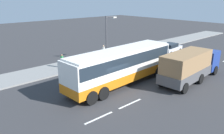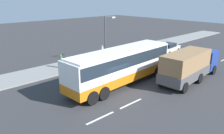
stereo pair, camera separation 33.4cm
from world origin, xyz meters
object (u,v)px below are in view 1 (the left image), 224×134
(pedestrian_near_curb, at_px, (104,50))
(pedestrian_at_crossing, at_px, (62,60))
(coach_bus, at_px, (121,63))
(cargo_truck, at_px, (191,65))
(car_silver_hatch, at_px, (170,48))
(street_lamp, at_px, (108,35))

(pedestrian_near_curb, height_order, pedestrian_at_crossing, pedestrian_at_crossing)
(pedestrian_near_curb, bearing_deg, coach_bus, 49.19)
(cargo_truck, relative_size, pedestrian_at_crossing, 5.54)
(car_silver_hatch, relative_size, pedestrian_at_crossing, 2.70)
(cargo_truck, bearing_deg, pedestrian_at_crossing, 118.69)
(car_silver_hatch, height_order, pedestrian_near_curb, pedestrian_near_curb)
(coach_bus, distance_m, street_lamp, 7.71)
(coach_bus, bearing_deg, cargo_truck, -36.80)
(cargo_truck, bearing_deg, coach_bus, 142.48)
(cargo_truck, bearing_deg, pedestrian_near_curb, 89.12)
(car_silver_hatch, height_order, street_lamp, street_lamp)
(pedestrian_at_crossing, bearing_deg, pedestrian_near_curb, -122.42)
(car_silver_hatch, relative_size, pedestrian_near_curb, 2.75)
(cargo_truck, height_order, pedestrian_at_crossing, cargo_truck)
(street_lamp, bearing_deg, pedestrian_at_crossing, 166.32)
(coach_bus, distance_m, pedestrian_near_curb, 10.02)
(car_silver_hatch, distance_m, street_lamp, 10.28)
(coach_bus, height_order, car_silver_hatch, coach_bus)
(coach_bus, bearing_deg, car_silver_hatch, 12.86)
(car_silver_hatch, height_order, pedestrian_at_crossing, pedestrian_at_crossing)
(car_silver_hatch, xyz_separation_m, pedestrian_at_crossing, (-15.20, 4.14, 0.24))
(cargo_truck, height_order, street_lamp, street_lamp)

